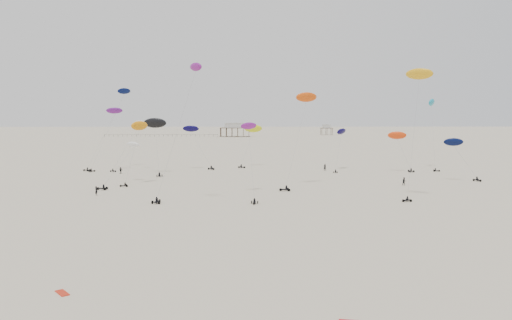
{
  "coord_description": "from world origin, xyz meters",
  "views": [
    {
      "loc": [
        -1.75,
        -3.52,
        15.28
      ],
      "look_at": [
        0.0,
        88.0,
        7.0
      ],
      "focal_mm": 35.0,
      "sensor_mm": 36.0,
      "label": 1
    }
  ],
  "objects_px": {
    "spectator_0": "(96,195)",
    "rig_0": "(196,138)",
    "rig_4": "(460,151)",
    "pavilion_small": "(326,130)",
    "pavilion_main": "(235,131)"
  },
  "relations": [
    {
      "from": "spectator_0",
      "to": "rig_0",
      "type": "bearing_deg",
      "value": -69.41
    },
    {
      "from": "rig_0",
      "to": "spectator_0",
      "type": "xyz_separation_m",
      "value": [
        -14.39,
        -46.64,
        -8.73
      ]
    },
    {
      "from": "rig_4",
      "to": "pavilion_small",
      "type": "bearing_deg",
      "value": -109.61
    },
    {
      "from": "rig_0",
      "to": "pavilion_main",
      "type": "bearing_deg",
      "value": -130.93
    },
    {
      "from": "pavilion_small",
      "to": "rig_0",
      "type": "relative_size",
      "value": 0.7
    },
    {
      "from": "pavilion_main",
      "to": "rig_4",
      "type": "xyz_separation_m",
      "value": [
        57.87,
        -238.82,
        2.6
      ]
    },
    {
      "from": "pavilion_main",
      "to": "rig_4",
      "type": "height_order",
      "value": "rig_4"
    },
    {
      "from": "pavilion_small",
      "to": "rig_4",
      "type": "height_order",
      "value": "rig_4"
    },
    {
      "from": "pavilion_main",
      "to": "rig_4",
      "type": "relative_size",
      "value": 2.05
    },
    {
      "from": "pavilion_small",
      "to": "rig_4",
      "type": "xyz_separation_m",
      "value": [
        -12.13,
        -268.82,
        3.34
      ]
    },
    {
      "from": "pavilion_main",
      "to": "rig_0",
      "type": "bearing_deg",
      "value": -91.64
    },
    {
      "from": "rig_0",
      "to": "rig_4",
      "type": "xyz_separation_m",
      "value": [
        63.95,
        -26.69,
        -1.91
      ]
    },
    {
      "from": "pavilion_small",
      "to": "spectator_0",
      "type": "distance_m",
      "value": 302.63
    },
    {
      "from": "pavilion_main",
      "to": "rig_0",
      "type": "relative_size",
      "value": 1.63
    },
    {
      "from": "pavilion_small",
      "to": "rig_0",
      "type": "distance_m",
      "value": 253.86
    }
  ]
}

